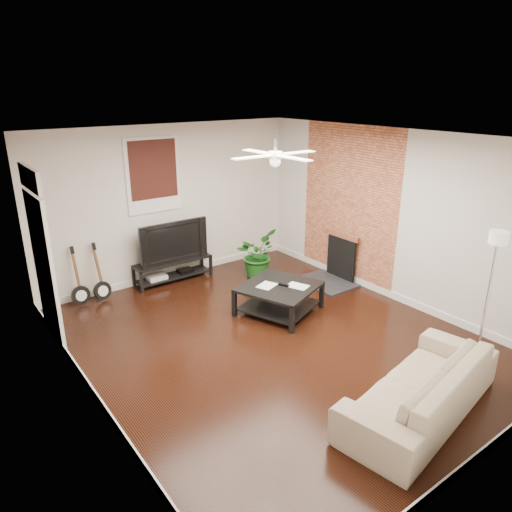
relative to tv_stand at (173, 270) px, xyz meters
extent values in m
cube|color=black|center=(0.13, -2.78, -0.20)|extent=(5.00, 6.00, 0.01)
cube|color=white|center=(0.13, -2.78, 2.60)|extent=(5.00, 6.00, 0.01)
cube|color=silver|center=(0.13, 0.22, 1.20)|extent=(5.00, 0.01, 2.80)
cube|color=silver|center=(0.13, -5.78, 1.20)|extent=(5.00, 0.01, 2.80)
cube|color=silver|center=(-2.37, -2.78, 1.20)|extent=(0.01, 6.00, 2.80)
cube|color=silver|center=(2.63, -2.78, 1.20)|extent=(0.01, 6.00, 2.80)
cube|color=#AC5637|center=(2.62, -1.78, 1.20)|extent=(0.02, 2.20, 2.80)
cube|color=black|center=(2.33, -1.78, 0.26)|extent=(0.80, 1.10, 0.92)
cube|color=black|center=(-0.17, 0.19, 1.75)|extent=(1.00, 0.06, 1.30)
cube|color=white|center=(-2.33, -0.88, 1.05)|extent=(0.08, 1.00, 2.50)
cube|color=black|center=(0.00, 0.00, 0.00)|extent=(1.45, 0.39, 0.41)
imported|color=black|center=(0.00, 0.02, 0.58)|extent=(1.30, 0.17, 0.75)
cube|color=black|center=(0.76, -2.14, 0.02)|extent=(1.40, 1.40, 0.45)
imported|color=tan|center=(0.45, -4.98, 0.13)|extent=(2.37, 1.26, 0.66)
imported|color=#195919|center=(1.37, -0.71, 0.23)|extent=(1.03, 1.02, 0.87)
camera|label=1|loc=(-3.59, -7.40, 3.21)|focal=33.16mm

